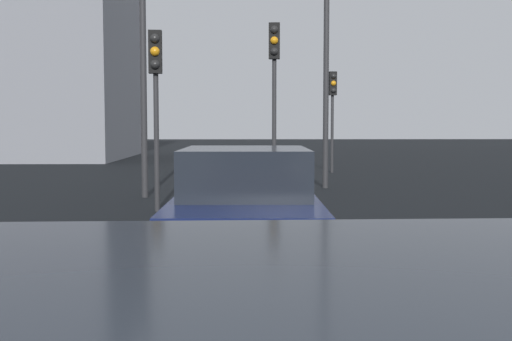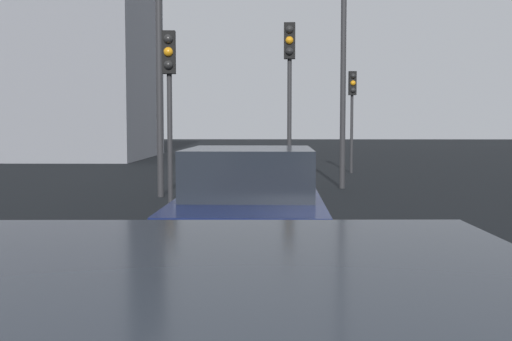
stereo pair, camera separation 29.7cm
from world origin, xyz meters
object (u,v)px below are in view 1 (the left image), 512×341
at_px(traffic_light_near_left, 274,73).
at_px(street_lamp_far, 327,7).
at_px(street_lamp_kerbside, 143,34).
at_px(car_navy_lead, 246,207).
at_px(traffic_light_far_left, 333,100).
at_px(traffic_light_near_right, 156,82).

relative_size(traffic_light_near_left, street_lamp_far, 0.48).
bearing_deg(street_lamp_kerbside, car_navy_lead, -161.78).
xyz_separation_m(car_navy_lead, traffic_light_far_left, (15.80, -3.47, 2.05)).
xyz_separation_m(traffic_light_near_left, street_lamp_kerbside, (0.08, 3.31, 0.98)).
bearing_deg(street_lamp_far, traffic_light_near_left, 145.33).
bearing_deg(car_navy_lead, traffic_light_near_right, 21.74).
bearing_deg(street_lamp_far, traffic_light_far_left, -10.14).
height_order(traffic_light_far_left, street_lamp_kerbside, street_lamp_kerbside).
bearing_deg(street_lamp_kerbside, traffic_light_near_right, -166.23).
bearing_deg(traffic_light_near_right, car_navy_lead, 17.18).
distance_m(traffic_light_near_left, street_lamp_kerbside, 3.45).
height_order(traffic_light_near_left, street_lamp_far, street_lamp_far).
distance_m(car_navy_lead, traffic_light_far_left, 16.31).
relative_size(traffic_light_near_left, traffic_light_far_left, 1.14).
height_order(traffic_light_near_left, street_lamp_kerbside, street_lamp_kerbside).
height_order(car_navy_lead, traffic_light_near_left, traffic_light_near_left).
xyz_separation_m(traffic_light_near_left, traffic_light_near_right, (-2.62, 2.65, -0.39)).
relative_size(car_navy_lead, street_lamp_kerbside, 0.69).
relative_size(traffic_light_far_left, street_lamp_kerbside, 0.56).
bearing_deg(traffic_light_far_left, traffic_light_near_left, -21.42).
bearing_deg(traffic_light_near_left, traffic_light_far_left, 165.93).
xyz_separation_m(street_lamp_kerbside, street_lamp_far, (2.28, -4.95, 1.10)).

